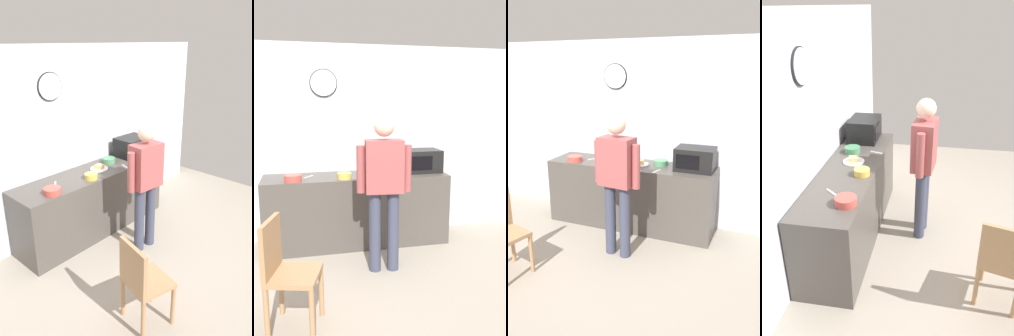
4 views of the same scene
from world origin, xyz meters
The scene contains 12 objects.
ground_plane centered at (0.00, 0.00, 0.00)m, with size 6.00×6.00×0.00m, color #9E9384.
back_wall centered at (0.00, 1.60, 1.30)m, with size 5.40×0.13×2.60m.
kitchen_counter centered at (-0.05, 1.22, 0.46)m, with size 2.36×0.62×0.92m, color #4C4742.
microwave centered at (0.84, 1.26, 1.07)m, with size 0.50×0.39×0.30m.
sandwich_plate centered at (0.08, 1.22, 0.94)m, with size 0.25×0.25×0.07m.
salad_bowl centered at (-0.23, 1.04, 0.96)m, with size 0.17×0.17×0.07m, color gold.
cereal_bowl centered at (0.36, 1.30, 0.96)m, with size 0.19×0.19×0.07m, color #4C8E60.
mixing_bowl centered at (-0.85, 1.04, 0.96)m, with size 0.21×0.21×0.08m, color #C64C42.
fork_utensil centered at (-0.66, 1.25, 0.93)m, with size 0.17×0.02×0.01m, color silver.
spoon_utensil centered at (0.40, 1.01, 0.93)m, with size 0.17×0.02×0.01m, color silver.
person_standing centered at (0.12, 0.39, 1.01)m, with size 0.59×0.28×1.71m.
wooden_chair centered at (-0.91, -0.42, 0.52)m, with size 0.49×0.49×0.94m.
Camera 1 is at (-2.84, -1.99, 2.65)m, focal length 34.91 mm.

